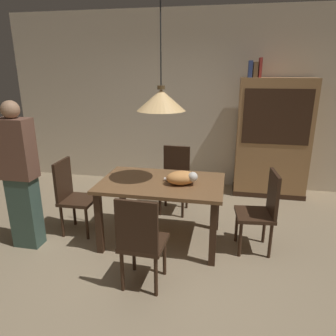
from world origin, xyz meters
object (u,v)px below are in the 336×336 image
at_px(cat_sleeping, 182,178).
at_px(hutch_bookcase, 272,141).
at_px(book_blue_wide, 250,69).
at_px(person_standing, 20,177).
at_px(chair_far_back, 175,176).
at_px(chair_left_side, 72,194).
at_px(dining_table, 162,190).
at_px(chair_right_side, 262,208).
at_px(pendant_lamp, 161,100).
at_px(book_red_tall, 260,68).
at_px(book_brown_thick, 255,70).
at_px(chair_near_front, 141,239).

relative_size(cat_sleeping, hutch_bookcase, 0.22).
xyz_separation_m(book_blue_wide, person_standing, (-2.48, -2.17, -1.13)).
bearing_deg(chair_far_back, hutch_bookcase, 32.64).
xyz_separation_m(chair_left_side, person_standing, (-0.38, -0.40, 0.33)).
distance_m(dining_table, chair_left_side, 1.14).
bearing_deg(chair_left_side, book_blue_wide, 40.14).
bearing_deg(person_standing, cat_sleeping, 11.50).
relative_size(chair_right_side, cat_sleeping, 2.29).
relative_size(pendant_lamp, book_blue_wide, 5.42).
distance_m(dining_table, chair_right_side, 1.14).
bearing_deg(book_red_tall, hutch_bookcase, -0.31).
height_order(chair_right_side, book_brown_thick, book_brown_thick).
height_order(chair_left_side, hutch_bookcase, hutch_bookcase).
height_order(pendant_lamp, book_blue_wide, pendant_lamp).
height_order(chair_far_back, book_red_tall, book_red_tall).
bearing_deg(chair_far_back, dining_table, -90.21).
xyz_separation_m(chair_far_back, person_standing, (-1.51, -1.28, 0.33)).
relative_size(pendant_lamp, book_red_tall, 4.64).
height_order(chair_near_front, chair_far_back, same).
bearing_deg(person_standing, chair_left_side, 46.63).
height_order(hutch_bookcase, person_standing, hutch_bookcase).
bearing_deg(person_standing, book_blue_wide, 41.21).
bearing_deg(person_standing, chair_far_back, 40.28).
relative_size(pendant_lamp, book_brown_thick, 5.42).
bearing_deg(dining_table, hutch_bookcase, 51.71).
height_order(dining_table, chair_near_front, chair_near_front).
xyz_separation_m(chair_left_side, book_blue_wide, (2.11, 1.78, 1.46)).
height_order(dining_table, book_brown_thick, book_brown_thick).
height_order(chair_left_side, book_blue_wide, book_blue_wide).
bearing_deg(chair_near_front, hutch_bookcase, 62.12).
height_order(dining_table, chair_right_side, chair_right_side).
bearing_deg(hutch_bookcase, chair_far_back, -147.36).
xyz_separation_m(dining_table, cat_sleeping, (0.24, -0.04, 0.18)).
height_order(dining_table, cat_sleeping, cat_sleeping).
bearing_deg(book_blue_wide, hutch_bookcase, -0.20).
relative_size(chair_far_back, book_brown_thick, 3.88).
bearing_deg(cat_sleeping, dining_table, 169.91).
xyz_separation_m(cat_sleeping, hutch_bookcase, (1.15, 1.82, 0.06)).
bearing_deg(book_red_tall, dining_table, -122.25).
bearing_deg(chair_right_side, cat_sleeping, -176.64).
xyz_separation_m(chair_right_side, pendant_lamp, (-1.13, -0.01, 1.15)).
distance_m(chair_right_side, pendant_lamp, 1.61).
xyz_separation_m(chair_near_front, person_standing, (-1.50, 0.48, 0.33)).
bearing_deg(pendant_lamp, person_standing, -165.14).
relative_size(cat_sleeping, book_brown_thick, 1.69).
distance_m(book_brown_thick, person_standing, 3.54).
distance_m(pendant_lamp, book_blue_wide, 2.05).
distance_m(chair_left_side, chair_far_back, 1.43).
bearing_deg(chair_near_front, pendant_lamp, 89.80).
xyz_separation_m(dining_table, chair_far_back, (0.00, 0.88, -0.14)).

